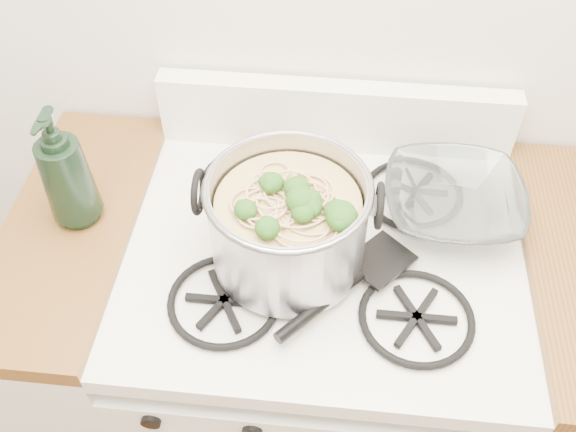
{
  "coord_description": "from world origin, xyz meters",
  "views": [
    {
      "loc": [
        0.01,
        0.48,
        1.86
      ],
      "look_at": [
        -0.07,
        1.22,
        1.03
      ],
      "focal_mm": 40.0,
      "sensor_mm": 36.0,
      "label": 1
    }
  ],
  "objects": [
    {
      "name": "gas_range",
      "position": [
        0.0,
        1.26,
        0.44
      ],
      "size": [
        0.76,
        0.66,
        0.92
      ],
      "color": "white",
      "rests_on": "ground"
    },
    {
      "name": "counter_left",
      "position": [
        -0.51,
        1.26,
        0.46
      ],
      "size": [
        0.25,
        0.65,
        0.92
      ],
      "color": "silver",
      "rests_on": "ground"
    },
    {
      "name": "bottle",
      "position": [
        -0.49,
        1.28,
        1.05
      ],
      "size": [
        0.1,
        0.1,
        0.26
      ],
      "primitive_type": "imported",
      "rotation": [
        0.0,
        0.0,
        -0.03
      ],
      "color": "black",
      "rests_on": "counter_left"
    },
    {
      "name": "spatula",
      "position": [
        0.1,
        1.22,
        0.94
      ],
      "size": [
        0.42,
        0.42,
        0.02
      ],
      "primitive_type": null,
      "rotation": [
        0.0,
        0.0,
        -0.73
      ],
      "color": "black",
      "rests_on": "gas_range"
    },
    {
      "name": "glass_bowl",
      "position": [
        0.24,
        1.36,
        0.94
      ],
      "size": [
        0.11,
        0.11,
        0.03
      ],
      "primitive_type": "imported",
      "rotation": [
        0.0,
        0.0,
        0.03
      ],
      "color": "white",
      "rests_on": "gas_range"
    },
    {
      "name": "stock_pot",
      "position": [
        -0.07,
        1.22,
        1.02
      ],
      "size": [
        0.32,
        0.29,
        0.2
      ],
      "color": "#9A9AA2",
      "rests_on": "gas_range"
    }
  ]
}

